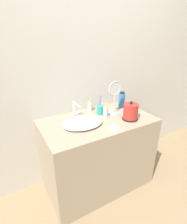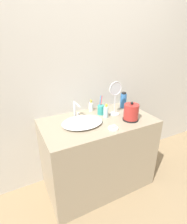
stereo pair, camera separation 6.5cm
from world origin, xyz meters
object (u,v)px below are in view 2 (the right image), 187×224
faucet (76,109)px  mouthwash_bottle (91,107)px  vanity_mirror (115,96)px  electric_kettle (131,113)px  toothbrush_cup (101,110)px  lotion_bottle (106,112)px  shampoo_bottle (123,100)px

faucet → mouthwash_bottle: faucet is taller
faucet → vanity_mirror: (0.39, -0.11, 0.11)m
faucet → electric_kettle: size_ratio=0.88×
mouthwash_bottle → toothbrush_cup: bearing=-68.8°
toothbrush_cup → lotion_bottle: toothbrush_cup is taller
electric_kettle → vanity_mirror: vanity_mirror is taller
lotion_bottle → shampoo_bottle: shampoo_bottle is taller
lotion_bottle → shampoo_bottle: bearing=23.5°
electric_kettle → shampoo_bottle: bearing=66.8°
toothbrush_cup → lotion_bottle: 0.09m
shampoo_bottle → vanity_mirror: bearing=-148.9°
lotion_bottle → vanity_mirror: bearing=8.9°
electric_kettle → mouthwash_bottle: 0.46m
faucet → mouthwash_bottle: (0.21, 0.09, -0.05)m
faucet → electric_kettle: electric_kettle is taller
toothbrush_cup → mouthwash_bottle: 0.14m
shampoo_bottle → vanity_mirror: 0.26m
toothbrush_cup → shampoo_bottle: size_ratio=1.12×
toothbrush_cup → shampoo_bottle: bearing=9.0°
faucet → shampoo_bottle: shampoo_bottle is taller
vanity_mirror → toothbrush_cup: bearing=152.0°
lotion_bottle → shampoo_bottle: (0.32, 0.14, 0.03)m
faucet → lotion_bottle: 0.31m
toothbrush_cup → shampoo_bottle: (0.33, 0.05, 0.04)m
mouthwash_bottle → vanity_mirror: 0.31m
shampoo_bottle → vanity_mirror: (-0.20, -0.12, 0.12)m
vanity_mirror → shampoo_bottle: bearing=31.1°
faucet → toothbrush_cup: bearing=-9.4°
faucet → electric_kettle: (0.46, -0.30, -0.02)m
electric_kettle → vanity_mirror: size_ratio=0.54×
electric_kettle → vanity_mirror: (-0.07, 0.19, 0.13)m
vanity_mirror → mouthwash_bottle: bearing=131.9°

